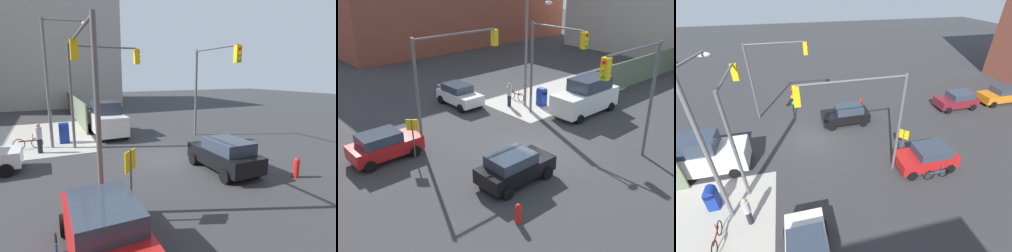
# 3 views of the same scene
# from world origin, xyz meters

# --- Properties ---
(ground_plane) EXTENTS (120.00, 120.00, 0.00)m
(ground_plane) POSITION_xyz_m (0.00, 0.00, 0.00)
(ground_plane) COLOR #333335
(sidewalk_corner) EXTENTS (12.00, 12.00, 0.01)m
(sidewalk_corner) POSITION_xyz_m (9.00, 9.00, 0.01)
(sidewalk_corner) COLOR #ADA89E
(sidewalk_corner) RESTS_ON ground
(construction_fence) EXTENTS (19.52, 0.12, 2.40)m
(construction_fence) POSITION_xyz_m (17.76, 3.20, 1.20)
(construction_fence) COLOR #607056
(construction_fence) RESTS_ON ground
(traffic_signal_nw_corner) EXTENTS (5.99, 0.36, 6.50)m
(traffic_signal_nw_corner) POSITION_xyz_m (-2.19, 4.50, 4.66)
(traffic_signal_nw_corner) COLOR #59595B
(traffic_signal_nw_corner) RESTS_ON ground
(traffic_signal_se_corner) EXTENTS (5.01, 0.36, 6.50)m
(traffic_signal_se_corner) POSITION_xyz_m (2.61, -4.50, 4.60)
(traffic_signal_se_corner) COLOR #59595B
(traffic_signal_se_corner) RESTS_ON ground
(traffic_signal_ne_corner) EXTENTS (0.36, 4.67, 6.50)m
(traffic_signal_ne_corner) POSITION_xyz_m (4.50, 2.75, 4.58)
(traffic_signal_ne_corner) COLOR #59595B
(traffic_signal_ne_corner) RESTS_ON ground
(street_lamp_corner) EXTENTS (0.77, 2.65, 8.00)m
(street_lamp_corner) POSITION_xyz_m (5.14, 5.44, 4.70)
(street_lamp_corner) COLOR slate
(street_lamp_corner) RESTS_ON ground
(warning_sign_two_way) EXTENTS (0.48, 0.48, 2.40)m
(warning_sign_two_way) POSITION_xyz_m (-5.40, 3.75, 1.64)
(warning_sign_two_way) COLOR #4C4C4C
(warning_sign_two_way) RESTS_ON ground
(mailbox_blue) EXTENTS (0.56, 0.64, 1.43)m
(mailbox_blue) POSITION_xyz_m (6.20, 5.00, 0.76)
(mailbox_blue) COLOR navy
(mailbox_blue) RESTS_ON ground
(fire_hydrant) EXTENTS (0.26, 0.26, 0.94)m
(fire_hydrant) POSITION_xyz_m (-5.00, -4.20, 0.49)
(fire_hydrant) COLOR red
(fire_hydrant) RESTS_ON ground
(coupe_white) EXTENTS (2.02, 3.88, 1.62)m
(coupe_white) POSITION_xyz_m (1.53, 9.27, 0.84)
(coupe_white) COLOR white
(coupe_white) RESTS_ON ground
(sedan_red) EXTENTS (3.89, 2.02, 1.62)m
(sedan_red) POSITION_xyz_m (-6.64, 4.87, 0.84)
(sedan_red) COLOR #B21919
(sedan_red) RESTS_ON ground
(coupe_black) EXTENTS (3.99, 2.02, 1.62)m
(coupe_black) POSITION_xyz_m (-2.91, -1.73, 0.84)
(coupe_black) COLOR black
(coupe_black) RESTS_ON ground
(van_white_delivery) EXTENTS (5.40, 2.32, 2.62)m
(van_white_delivery) POSITION_xyz_m (7.43, 1.80, 1.28)
(van_white_delivery) COLOR white
(van_white_delivery) RESTS_ON ground
(pedestrian_crossing) EXTENTS (0.36, 0.36, 1.82)m
(pedestrian_crossing) POSITION_xyz_m (4.20, 6.50, 0.96)
(pedestrian_crossing) COLOR #B2B2B7
(pedestrian_crossing) RESTS_ON ground
(bicycle_leaning_on_fence) EXTENTS (0.05, 1.75, 0.97)m
(bicycle_leaning_on_fence) POSITION_xyz_m (5.60, 7.20, 0.35)
(bicycle_leaning_on_fence) COLOR black
(bicycle_leaning_on_fence) RESTS_ON ground
(bicycle_at_crosswalk) EXTENTS (1.75, 0.05, 0.97)m
(bicycle_at_crosswalk) POSITION_xyz_m (-6.80, 6.00, 0.35)
(bicycle_at_crosswalk) COLOR black
(bicycle_at_crosswalk) RESTS_ON ground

